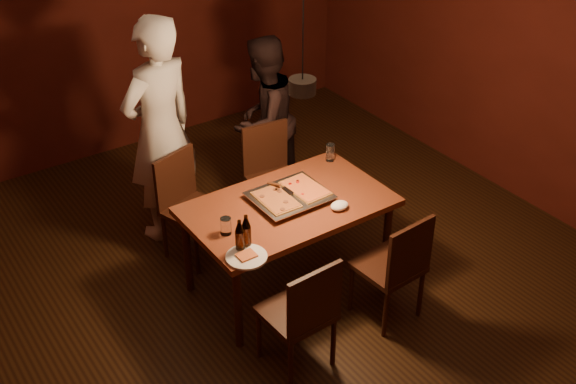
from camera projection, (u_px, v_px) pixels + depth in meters
room_shell at (302, 134)px, 4.82m from camera, size 6.00×6.00×6.00m
dining_table at (288, 212)px, 5.34m from camera, size 1.50×0.90×0.75m
chair_far_left at (186, 196)px, 5.77m from camera, size 0.53×0.53×0.49m
chair_far_right at (271, 166)px, 6.17m from camera, size 0.47×0.47×0.49m
chair_near_left at (304, 308)px, 4.65m from camera, size 0.44×0.44×0.49m
chair_near_right at (398, 260)px, 5.07m from camera, size 0.45×0.45×0.49m
pizza_tray at (290, 197)px, 5.32m from camera, size 0.59×0.50×0.05m
pizza_meat at (276, 199)px, 5.24m from camera, size 0.24×0.37×0.02m
pizza_cheese at (305, 188)px, 5.37m from camera, size 0.25×0.38×0.02m
spatula at (287, 191)px, 5.32m from camera, size 0.16×0.26×0.04m
beer_bottle_a at (240, 236)px, 4.75m from camera, size 0.06×0.06×0.24m
beer_bottle_b at (246, 231)px, 4.79m from camera, size 0.07×0.07×0.25m
water_glass_left at (226, 226)px, 4.95m from camera, size 0.08×0.08×0.12m
water_glass_right at (330, 153)px, 5.79m from camera, size 0.07×0.07×0.14m
plate_slice at (246, 257)px, 4.74m from camera, size 0.28×0.28×0.03m
napkin at (339, 206)px, 5.22m from camera, size 0.14×0.11×0.06m
diner_white at (160, 131)px, 5.81m from camera, size 0.80×0.62×1.93m
diner_dark at (263, 120)px, 6.40m from camera, size 0.91×0.83×1.53m
pendant_lamp at (302, 85)px, 4.63m from camera, size 0.18×0.18×1.10m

